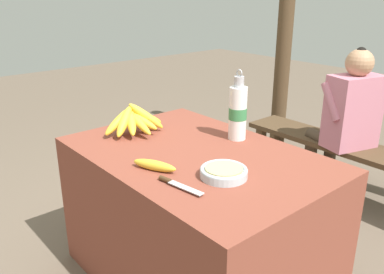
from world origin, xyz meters
The scene contains 9 objects.
market_counter centered at (0.00, 0.00, 0.35)m, with size 1.23×0.83×0.71m.
banana_bunch_ripe centered at (-0.40, -0.07, 0.78)m, with size 0.22×0.36×0.17m.
serving_bowl centered at (0.26, -0.08, 0.73)m, with size 0.19×0.19×0.04m.
water_bottle centered at (-0.01, 0.28, 0.85)m, with size 0.09×0.09×0.35m.
loose_banana_front centered at (0.03, -0.26, 0.73)m, with size 0.20×0.12×0.04m.
knife centered at (0.19, -0.28, 0.72)m, with size 0.22×0.05×0.02m.
wooden_bench centered at (0.16, 1.38, 0.34)m, with size 1.84×0.32×0.40m.
seated_vendor centered at (-0.01, 1.36, 0.61)m, with size 0.46×0.43×1.07m.
support_post_near centered at (-0.92, 1.81, 1.11)m, with size 0.14×0.14×2.21m.
Camera 1 is at (1.30, -1.14, 1.42)m, focal length 38.00 mm.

